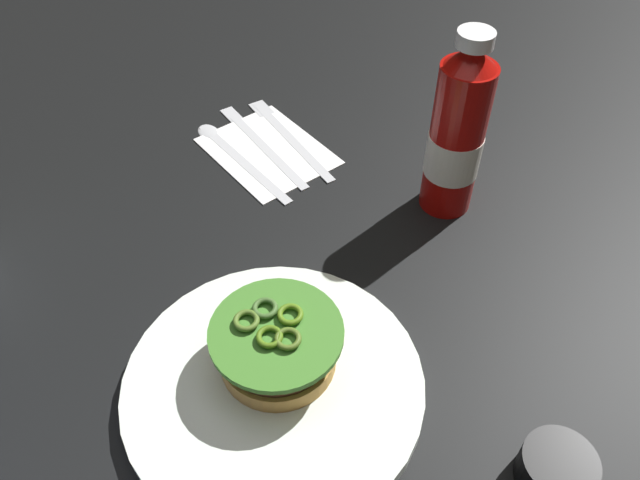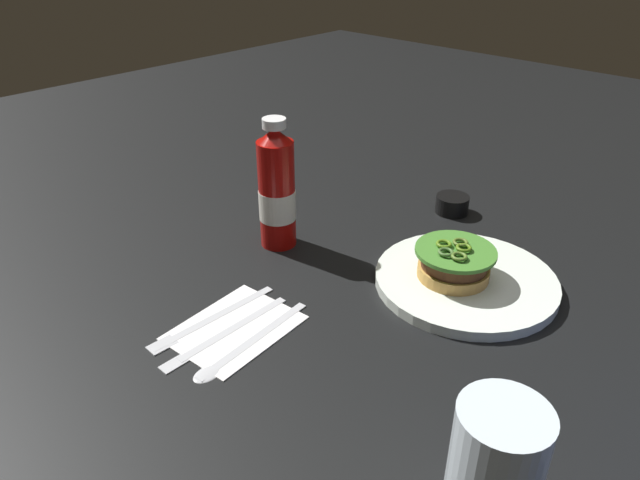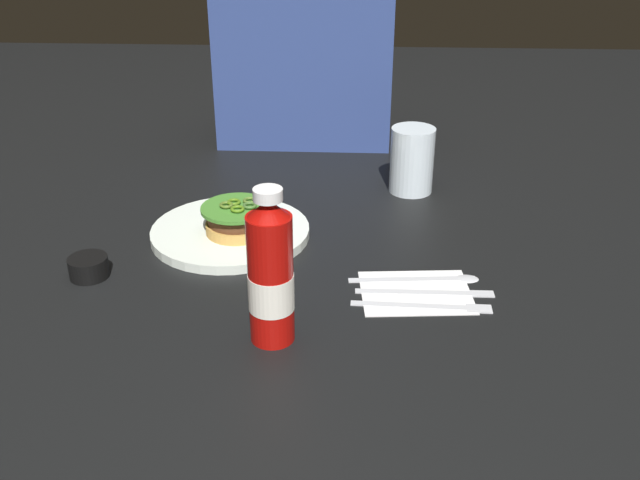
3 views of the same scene
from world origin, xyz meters
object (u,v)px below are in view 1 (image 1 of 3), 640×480
(spoon_utensil, at_px, (230,148))
(fork_utensil, at_px, (284,130))
(ketchup_bottle, at_px, (457,136))
(condiment_cup, at_px, (556,469))
(burger_sandwich, at_px, (277,345))
(butter_knife, at_px, (257,138))
(napkin, at_px, (268,151))
(dinner_plate, at_px, (274,385))

(spoon_utensil, bearing_deg, fork_utensil, -93.25)
(ketchup_bottle, relative_size, fork_utensil, 1.07)
(fork_utensil, xyz_separation_m, spoon_utensil, (0.00, 0.08, 0.00))
(condiment_cup, bearing_deg, ketchup_bottle, -26.53)
(burger_sandwich, distance_m, spoon_utensil, 0.33)
(burger_sandwich, relative_size, condiment_cup, 1.95)
(burger_sandwich, xyz_separation_m, butter_knife, (0.31, -0.15, -0.03))
(condiment_cup, distance_m, napkin, 0.49)
(napkin, height_order, spoon_utensil, spoon_utensil)
(burger_sandwich, height_order, condiment_cup, burger_sandwich)
(dinner_plate, distance_m, condiment_cup, 0.24)
(dinner_plate, xyz_separation_m, napkin, (0.30, -0.17, -0.01))
(ketchup_bottle, bearing_deg, napkin, 32.15)
(fork_utensil, distance_m, spoon_utensil, 0.08)
(ketchup_bottle, relative_size, napkin, 1.34)
(ketchup_bottle, xyz_separation_m, spoon_utensil, (0.22, 0.16, -0.09))
(napkin, xyz_separation_m, fork_utensil, (0.02, -0.04, 0.00))
(fork_utensil, height_order, spoon_utensil, same)
(ketchup_bottle, xyz_separation_m, napkin, (0.20, 0.12, -0.09))
(condiment_cup, relative_size, spoon_utensil, 0.30)
(ketchup_bottle, relative_size, butter_knife, 1.06)
(condiment_cup, relative_size, napkin, 0.37)
(condiment_cup, distance_m, butter_knife, 0.52)
(burger_sandwich, relative_size, ketchup_bottle, 0.54)
(ketchup_bottle, relative_size, condiment_cup, 3.58)
(fork_utensil, distance_m, butter_knife, 0.04)
(dinner_plate, xyz_separation_m, condiment_cup, (-0.19, -0.14, 0.01))
(ketchup_bottle, height_order, condiment_cup, ketchup_bottle)
(condiment_cup, xyz_separation_m, fork_utensil, (0.52, -0.06, -0.01))
(burger_sandwich, xyz_separation_m, fork_utensil, (0.31, -0.19, -0.03))
(dinner_plate, xyz_separation_m, fork_utensil, (0.32, -0.21, -0.00))
(condiment_cup, xyz_separation_m, spoon_utensil, (0.52, 0.02, -0.01))
(napkin, height_order, fork_utensil, fork_utensil)
(ketchup_bottle, xyz_separation_m, condiment_cup, (-0.30, 0.15, -0.08))
(butter_knife, xyz_separation_m, spoon_utensil, (0.00, 0.04, -0.00))
(burger_sandwich, bearing_deg, condiment_cup, -147.85)
(burger_sandwich, bearing_deg, fork_utensil, -32.03)
(butter_knife, bearing_deg, burger_sandwich, 153.62)
(spoon_utensil, bearing_deg, ketchup_bottle, -143.80)
(ketchup_bottle, xyz_separation_m, fork_utensil, (0.22, 0.09, -0.09))
(butter_knife, bearing_deg, napkin, -179.64)
(fork_utensil, height_order, butter_knife, same)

